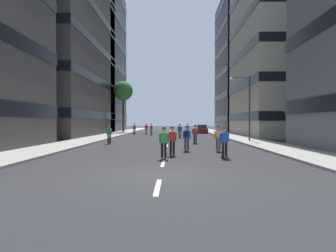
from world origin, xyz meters
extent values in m
plane|color=#28282B|center=(0.00, 29.68, 0.00)|extent=(178.07, 178.07, 0.00)
cube|color=#9E9991|center=(-8.63, 33.39, 0.07)|extent=(3.53, 81.62, 0.14)
cube|color=#9E9991|center=(8.63, 33.39, 0.07)|extent=(3.53, 81.62, 0.14)
cube|color=silver|center=(0.00, -2.00, 0.00)|extent=(0.16, 2.20, 0.01)
cube|color=silver|center=(0.00, 3.00, 0.00)|extent=(0.16, 2.20, 0.01)
cube|color=silver|center=(0.00, 8.00, 0.00)|extent=(0.16, 2.20, 0.01)
cube|color=silver|center=(0.00, 13.00, 0.00)|extent=(0.16, 2.20, 0.01)
cube|color=silver|center=(0.00, 18.00, 0.00)|extent=(0.16, 2.20, 0.01)
cube|color=silver|center=(0.00, 23.00, 0.00)|extent=(0.16, 2.20, 0.01)
cube|color=silver|center=(0.00, 28.00, 0.00)|extent=(0.16, 2.20, 0.01)
cube|color=silver|center=(0.00, 33.00, 0.00)|extent=(0.16, 2.20, 0.01)
cube|color=silver|center=(0.00, 38.00, 0.00)|extent=(0.16, 2.20, 0.01)
cube|color=silver|center=(0.00, 43.00, 0.00)|extent=(0.16, 2.20, 0.01)
cube|color=silver|center=(0.00, 48.00, 0.00)|extent=(0.16, 2.20, 0.01)
cube|color=silver|center=(0.00, 53.00, 0.00)|extent=(0.16, 2.20, 0.01)
cube|color=silver|center=(0.00, 58.00, 0.00)|extent=(0.16, 2.20, 0.01)
cube|color=silver|center=(0.00, 63.00, 0.00)|extent=(0.16, 2.20, 0.01)
cube|color=#4C4744|center=(-18.24, 30.39, 15.10)|extent=(15.70, 22.92, 30.20)
cube|color=black|center=(-18.24, 30.39, 3.02)|extent=(15.82, 23.04, 1.10)
cube|color=black|center=(-18.24, 30.39, 8.05)|extent=(15.82, 23.04, 1.10)
cube|color=black|center=(-18.24, 30.39, 13.08)|extent=(15.82, 23.04, 1.10)
cube|color=black|center=(-18.24, 30.39, 18.12)|extent=(15.82, 23.04, 1.10)
cube|color=slate|center=(-18.24, 46.44, 14.83)|extent=(15.70, 16.54, 29.66)
cube|color=black|center=(-18.24, 46.44, 2.97)|extent=(15.82, 16.66, 1.10)
cube|color=black|center=(-18.24, 46.44, 7.91)|extent=(15.82, 16.66, 1.10)
cube|color=black|center=(-18.24, 46.44, 12.85)|extent=(15.82, 16.66, 1.10)
cube|color=black|center=(-18.24, 46.44, 17.80)|extent=(15.82, 16.66, 1.10)
cube|color=black|center=(-18.24, 46.44, 22.74)|extent=(15.82, 16.66, 1.10)
cube|color=#BCB29E|center=(18.24, 30.39, 18.09)|extent=(15.70, 17.98, 36.19)
cube|color=black|center=(18.24, 30.39, 2.71)|extent=(15.82, 18.10, 1.10)
cube|color=black|center=(18.24, 30.39, 7.24)|extent=(15.82, 18.10, 1.10)
cube|color=black|center=(18.24, 30.39, 11.76)|extent=(15.82, 18.10, 1.10)
cube|color=black|center=(18.24, 30.39, 16.28)|extent=(15.82, 18.10, 1.10)
cube|color=slate|center=(18.24, 46.44, 13.57)|extent=(15.70, 16.80, 27.13)
cube|color=black|center=(18.24, 46.44, 2.71)|extent=(15.82, 16.92, 1.10)
cube|color=black|center=(18.24, 46.44, 7.24)|extent=(15.82, 16.92, 1.10)
cube|color=black|center=(18.24, 46.44, 11.76)|extent=(15.82, 16.92, 1.10)
cube|color=black|center=(18.24, 46.44, 16.28)|extent=(15.82, 16.92, 1.10)
cube|color=black|center=(18.24, 46.44, 20.80)|extent=(15.82, 16.92, 1.10)
cube|color=black|center=(18.24, 46.44, 25.32)|extent=(15.82, 16.92, 1.10)
cube|color=maroon|center=(5.66, 38.95, 0.53)|extent=(1.80, 4.40, 0.70)
cube|color=#2D3338|center=(5.66, 38.80, 1.20)|extent=(1.60, 2.10, 0.64)
cylinder|color=black|center=(4.86, 40.40, 0.32)|extent=(0.22, 0.64, 0.64)
cylinder|color=black|center=(6.46, 40.40, 0.32)|extent=(0.22, 0.64, 0.64)
cylinder|color=black|center=(4.86, 37.50, 0.32)|extent=(0.22, 0.64, 0.64)
cylinder|color=black|center=(6.46, 37.50, 0.32)|extent=(0.22, 0.64, 0.64)
cylinder|color=#4C3823|center=(-8.63, 40.67, 3.31)|extent=(0.36, 0.36, 6.34)
sphere|color=#387A3D|center=(-8.63, 40.67, 7.73)|extent=(3.55, 3.55, 3.55)
cylinder|color=#3F3F44|center=(8.27, 17.65, 3.39)|extent=(0.16, 0.16, 6.50)
cylinder|color=#3F3F44|center=(7.37, 17.65, 6.54)|extent=(1.80, 0.10, 0.10)
ellipsoid|color=silver|center=(6.47, 17.65, 6.39)|extent=(0.50, 0.30, 0.24)
cube|color=brown|center=(-2.77, 31.88, 0.08)|extent=(0.26, 0.91, 0.02)
cylinder|color=#D8BF4C|center=(-2.75, 32.20, 0.04)|extent=(0.18, 0.08, 0.07)
cylinder|color=#D8BF4C|center=(-2.79, 31.56, 0.04)|extent=(0.18, 0.08, 0.07)
cylinder|color=#594C47|center=(-2.86, 31.88, 0.49)|extent=(0.15, 0.15, 0.80)
cylinder|color=#594C47|center=(-2.68, 31.87, 0.49)|extent=(0.15, 0.15, 0.80)
cube|color=white|center=(-2.77, 31.88, 1.17)|extent=(0.33, 0.22, 0.55)
cylinder|color=white|center=(-2.99, 31.94, 1.14)|extent=(0.11, 0.23, 0.55)
cylinder|color=white|center=(-2.55, 31.91, 1.14)|extent=(0.11, 0.23, 0.55)
sphere|color=tan|center=(-2.77, 31.90, 1.62)|extent=(0.22, 0.22, 0.22)
sphere|color=black|center=(-2.77, 31.90, 1.67)|extent=(0.21, 0.21, 0.21)
cube|color=#A52626|center=(-2.78, 31.70, 1.20)|extent=(0.27, 0.18, 0.40)
cube|color=brown|center=(-5.53, 32.98, 0.08)|extent=(0.36, 0.92, 0.02)
cylinder|color=#D8BF4C|center=(-5.58, 33.30, 0.04)|extent=(0.19, 0.10, 0.07)
cylinder|color=#D8BF4C|center=(-5.47, 32.67, 0.04)|extent=(0.19, 0.10, 0.07)
cylinder|color=black|center=(-5.62, 32.97, 0.49)|extent=(0.16, 0.16, 0.80)
cylinder|color=black|center=(-5.44, 33.00, 0.49)|extent=(0.16, 0.16, 0.80)
cube|color=red|center=(-5.53, 32.98, 1.17)|extent=(0.35, 0.25, 0.55)
cylinder|color=red|center=(-5.75, 32.99, 1.14)|extent=(0.13, 0.24, 0.55)
cylinder|color=red|center=(-5.32, 33.07, 1.14)|extent=(0.13, 0.24, 0.55)
sphere|color=tan|center=(-5.53, 33.00, 1.62)|extent=(0.22, 0.22, 0.22)
sphere|color=black|center=(-5.53, 33.00, 1.67)|extent=(0.21, 0.21, 0.21)
cube|color=#4C8C4C|center=(-5.49, 32.81, 1.20)|extent=(0.28, 0.20, 0.40)
cube|color=brown|center=(2.83, 32.94, 0.08)|extent=(0.37, 0.92, 0.02)
cylinder|color=#D8BF4C|center=(2.89, 33.25, 0.04)|extent=(0.19, 0.10, 0.07)
cylinder|color=#D8BF4C|center=(2.76, 32.63, 0.04)|extent=(0.19, 0.10, 0.07)
cylinder|color=#2D334C|center=(2.74, 32.96, 0.49)|extent=(0.16, 0.16, 0.80)
cylinder|color=#2D334C|center=(2.92, 32.92, 0.49)|extent=(0.16, 0.16, 0.80)
cube|color=green|center=(2.83, 32.94, 1.17)|extent=(0.35, 0.26, 0.55)
cylinder|color=green|center=(2.62, 33.03, 1.14)|extent=(0.13, 0.24, 0.55)
cylinder|color=green|center=(3.05, 32.95, 1.14)|extent=(0.13, 0.24, 0.55)
sphere|color=beige|center=(2.83, 32.96, 1.62)|extent=(0.22, 0.22, 0.22)
sphere|color=black|center=(2.83, 32.96, 1.67)|extent=(0.21, 0.21, 0.21)
cube|color=brown|center=(1.45, 8.62, 0.08)|extent=(0.35, 0.92, 0.02)
cylinder|color=#D8BF4C|center=(1.50, 8.93, 0.04)|extent=(0.19, 0.10, 0.07)
cylinder|color=#D8BF4C|center=(1.39, 8.30, 0.04)|extent=(0.19, 0.10, 0.07)
cylinder|color=#2D334C|center=(1.36, 8.63, 0.49)|extent=(0.16, 0.16, 0.80)
cylinder|color=#2D334C|center=(1.54, 8.60, 0.49)|extent=(0.16, 0.16, 0.80)
cube|color=blue|center=(1.45, 8.62, 1.17)|extent=(0.35, 0.25, 0.55)
cylinder|color=blue|center=(1.24, 8.70, 1.14)|extent=(0.13, 0.24, 0.55)
cylinder|color=blue|center=(1.67, 8.63, 1.14)|extent=(0.13, 0.24, 0.55)
sphere|color=beige|center=(1.45, 8.64, 1.62)|extent=(0.22, 0.22, 0.22)
sphere|color=black|center=(1.45, 8.64, 1.67)|extent=(0.21, 0.21, 0.21)
cube|color=black|center=(1.42, 8.44, 1.20)|extent=(0.28, 0.20, 0.40)
cube|color=brown|center=(2.58, 15.27, 0.08)|extent=(0.34, 0.92, 0.02)
cylinder|color=#D8BF4C|center=(2.53, 15.59, 0.04)|extent=(0.19, 0.10, 0.07)
cylinder|color=#D8BF4C|center=(2.63, 14.95, 0.04)|extent=(0.19, 0.10, 0.07)
cylinder|color=#2D334C|center=(2.49, 15.26, 0.49)|extent=(0.16, 0.16, 0.80)
cylinder|color=#2D334C|center=(2.67, 15.28, 0.49)|extent=(0.16, 0.16, 0.80)
cube|color=red|center=(2.58, 15.27, 1.17)|extent=(0.35, 0.25, 0.55)
cylinder|color=red|center=(2.36, 15.29, 1.14)|extent=(0.12, 0.24, 0.55)
cylinder|color=red|center=(2.79, 15.35, 1.14)|extent=(0.12, 0.24, 0.55)
sphere|color=#997051|center=(2.58, 15.29, 1.62)|extent=(0.22, 0.22, 0.22)
sphere|color=black|center=(2.58, 15.29, 1.67)|extent=(0.21, 0.21, 0.21)
cube|color=#4C8C4C|center=(2.61, 15.09, 1.20)|extent=(0.28, 0.20, 0.40)
cube|color=brown|center=(3.61, 8.45, 0.08)|extent=(0.34, 0.92, 0.02)
cylinder|color=#D8BF4C|center=(3.66, 8.77, 0.04)|extent=(0.19, 0.10, 0.07)
cylinder|color=#D8BF4C|center=(3.56, 8.14, 0.04)|extent=(0.19, 0.10, 0.07)
cylinder|color=#594C47|center=(3.52, 8.47, 0.49)|extent=(0.16, 0.16, 0.80)
cylinder|color=#594C47|center=(3.70, 8.44, 0.49)|extent=(0.16, 0.16, 0.80)
cube|color=orange|center=(3.61, 8.45, 1.17)|extent=(0.35, 0.25, 0.55)
cylinder|color=orange|center=(3.40, 8.54, 1.14)|extent=(0.12, 0.24, 0.55)
cylinder|color=orange|center=(3.83, 8.47, 1.14)|extent=(0.12, 0.24, 0.55)
sphere|color=beige|center=(3.61, 8.47, 1.62)|extent=(0.22, 0.22, 0.22)
sphere|color=black|center=(3.61, 8.47, 1.67)|extent=(0.21, 0.21, 0.21)
cube|color=beige|center=(3.58, 8.28, 1.20)|extent=(0.28, 0.20, 0.40)
cube|color=brown|center=(1.40, 24.30, 0.08)|extent=(0.29, 0.92, 0.02)
cylinder|color=#D8BF4C|center=(1.36, 24.62, 0.04)|extent=(0.19, 0.09, 0.07)
cylinder|color=#D8BF4C|center=(1.43, 23.98, 0.04)|extent=(0.19, 0.09, 0.07)
cylinder|color=#594C47|center=(1.31, 24.29, 0.49)|extent=(0.15, 0.15, 0.80)
cylinder|color=#594C47|center=(1.49, 24.31, 0.49)|extent=(0.15, 0.15, 0.80)
cube|color=blue|center=(1.40, 24.30, 1.17)|extent=(0.34, 0.23, 0.55)
cylinder|color=blue|center=(1.17, 24.33, 1.14)|extent=(0.11, 0.24, 0.55)
cylinder|color=blue|center=(1.61, 24.37, 1.14)|extent=(0.11, 0.24, 0.55)
sphere|color=tan|center=(1.39, 24.32, 1.62)|extent=(0.22, 0.22, 0.22)
sphere|color=black|center=(1.39, 24.32, 1.67)|extent=(0.21, 0.21, 0.21)
cube|color=brown|center=(-5.38, 14.92, 0.08)|extent=(0.27, 0.91, 0.02)
cylinder|color=#D8BF4C|center=(-5.41, 15.24, 0.04)|extent=(0.19, 0.08, 0.07)
cylinder|color=#D8BF4C|center=(-5.36, 14.60, 0.04)|extent=(0.19, 0.08, 0.07)
cylinder|color=black|center=(-5.47, 14.91, 0.49)|extent=(0.15, 0.15, 0.80)
cylinder|color=black|center=(-5.29, 14.93, 0.49)|extent=(0.15, 0.15, 0.80)
cube|color=green|center=(-5.38, 14.92, 1.17)|extent=(0.34, 0.23, 0.55)
cylinder|color=green|center=(-5.61, 14.95, 1.14)|extent=(0.11, 0.24, 0.55)
cylinder|color=green|center=(-5.17, 14.99, 1.14)|extent=(0.11, 0.24, 0.55)
sphere|color=tan|center=(-5.39, 14.94, 1.62)|extent=(0.22, 0.22, 0.22)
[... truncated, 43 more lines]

